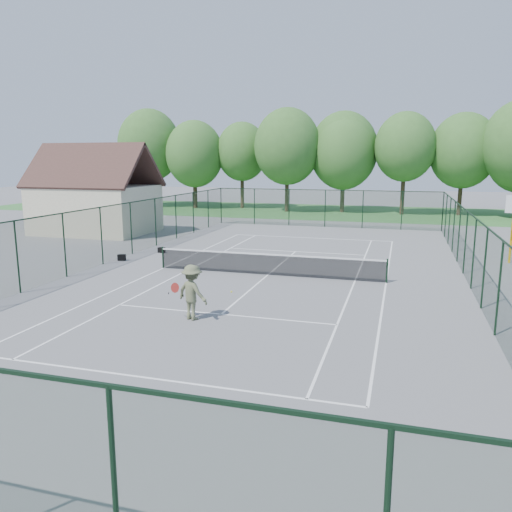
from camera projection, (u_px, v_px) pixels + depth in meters
name	position (u px, v px, depth m)	size (l,w,h in m)	color
ground	(268.00, 275.00, 23.81)	(140.00, 140.00, 0.00)	slate
grass_far	(342.00, 212.00, 52.07)	(80.00, 16.00, 0.01)	#3B7937
court_lines	(268.00, 275.00, 23.81)	(11.05, 23.85, 0.01)	white
tennis_net	(268.00, 263.00, 23.70)	(11.08, 0.08, 1.10)	black
fence_enclosure	(268.00, 243.00, 23.52)	(18.05, 36.05, 3.02)	#1C3921
utility_building	(95.00, 191.00, 37.05)	(8.60, 6.27, 6.63)	beige
tree_line_far	(344.00, 154.00, 50.93)	(39.40, 6.40, 9.70)	#3D2B1C
sports_bag_a	(122.00, 257.00, 27.20)	(0.42, 0.25, 0.34)	black
sports_bag_b	(162.00, 250.00, 29.48)	(0.40, 0.24, 0.31)	black
tennis_player	(192.00, 292.00, 17.07)	(2.19, 1.11, 1.92)	#5E6445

